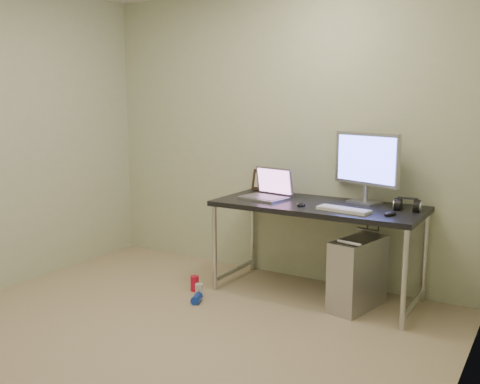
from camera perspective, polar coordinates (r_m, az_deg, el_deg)
The scene contains 18 objects.
floor at distance 3.58m, azimuth -9.53°, elevation -16.00°, with size 3.50×3.50×0.00m, color tan.
wall_back at distance 4.70m, azimuth 4.10°, elevation 6.10°, with size 3.50×0.02×2.50m, color beige.
wall_right at distance 2.47m, azimuth 22.06°, elevation 2.13°, with size 0.02×3.50×2.50m, color beige.
desk at distance 4.23m, azimuth 8.27°, elevation -2.27°, with size 1.61×0.71×0.75m.
tower_computer at distance 4.14m, azimuth 12.46°, elevation -8.47°, with size 0.33×0.55×0.57m.
cable_a at distance 4.47m, azimuth 13.49°, elevation -5.40°, with size 0.01×0.01×0.70m, color black.
cable_b at distance 4.43m, azimuth 14.51°, elevation -5.84°, with size 0.01×0.01×0.72m, color black.
can_red at distance 4.46m, azimuth -4.86°, elevation -9.70°, with size 0.07×0.07×0.13m, color red.
can_white at distance 4.32m, azimuth -4.39°, elevation -10.45°, with size 0.06×0.06×0.11m, color silver.
can_blue at distance 4.23m, azimuth -4.64°, elevation -11.26°, with size 0.07×0.07×0.12m, color #1537BD.
laptop at distance 4.40m, azimuth 2.99°, elevation 0.07°, with size 0.40×0.35×0.25m.
monitor at distance 4.26m, azimuth 13.32°, elevation 3.10°, with size 0.57×0.25×0.55m.
keyboard at distance 3.96m, azimuth 10.99°, elevation -1.87°, with size 0.39×0.13×0.02m, color silver.
mouse_right at distance 3.89m, azimuth 15.71°, elevation -2.17°, with size 0.07×0.10×0.04m, color black.
mouse_left at distance 4.12m, azimuth 6.53°, elevation -1.23°, with size 0.06×0.10×0.03m, color black.
headphones at distance 4.10m, azimuth 17.44°, elevation -1.44°, with size 0.19×0.11×0.12m.
picture_frame at distance 4.77m, azimuth 2.56°, elevation 1.25°, with size 0.23×0.03×0.19m, color black.
webcam at distance 4.61m, azimuth 4.32°, elevation 0.83°, with size 0.04×0.03×0.11m.
Camera 1 is at (2.13, -2.43, 1.55)m, focal length 40.00 mm.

